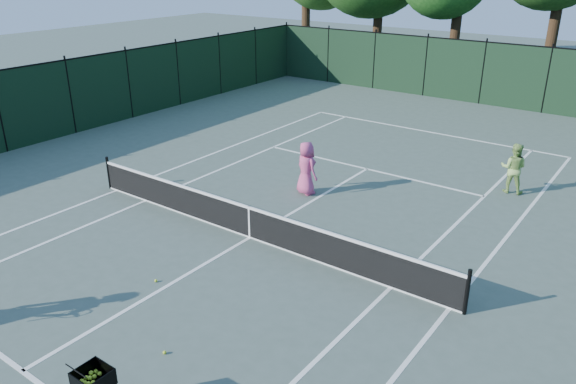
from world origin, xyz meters
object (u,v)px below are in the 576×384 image
Objects in this scene: player_pink at (306,168)px; loose_ball_midcourt at (156,281)px; ball_hopper at (93,379)px; loose_ball_near_cart at (165,352)px; player_green at (513,168)px.

loose_ball_midcourt is (0.16, -6.31, -0.81)m from player_pink.
ball_hopper is (2.58, -9.64, -0.02)m from player_pink.
ball_hopper is at bearing -78.05° from loose_ball_near_cart.
player_pink is 1.72× the size of ball_hopper.
ball_hopper is at bearing 124.44° from player_pink.
ball_hopper is 14.37× the size of loose_ball_midcourt.
player_green is 12.18m from loose_ball_near_cart.
player_green reaches higher than loose_ball_midcourt.
loose_ball_near_cart is at bearing 125.09° from player_pink.
ball_hopper is 14.37× the size of loose_ball_near_cart.
player_green is at bearing -123.43° from player_pink.
loose_ball_near_cart is at bearing -38.10° from loose_ball_midcourt.
player_green reaches higher than loose_ball_near_cart.
player_pink is 1.05× the size of player_green.
loose_ball_near_cart is (-2.92, -11.80, -0.77)m from player_green.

